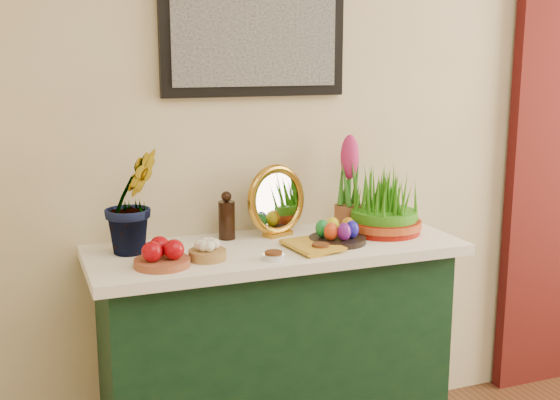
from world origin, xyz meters
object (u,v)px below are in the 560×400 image
at_px(hyacinth_green, 132,184).
at_px(mirror, 277,201).
at_px(book, 293,248).
at_px(wheatgrass_sabzeh, 384,206).
at_px(sideboard, 275,359).

height_order(hyacinth_green, mirror, hyacinth_green).
bearing_deg(book, wheatgrass_sabzeh, 9.52).
height_order(sideboard, mirror, mirror).
xyz_separation_m(sideboard, hyacinth_green, (-0.51, 0.08, 0.71)).
xyz_separation_m(mirror, wheatgrass_sabzeh, (0.41, -0.12, -0.03)).
height_order(mirror, book, mirror).
bearing_deg(wheatgrass_sabzeh, book, -163.47).
distance_m(sideboard, mirror, 0.62).
bearing_deg(hyacinth_green, mirror, -15.23).
distance_m(hyacinth_green, book, 0.62).
bearing_deg(mirror, sideboard, -112.75).
relative_size(mirror, wheatgrass_sabzeh, 0.95).
relative_size(sideboard, book, 5.94).
bearing_deg(mirror, book, -97.23).
distance_m(book, wheatgrass_sabzeh, 0.47).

